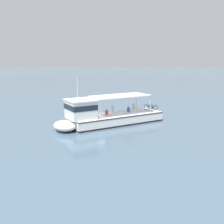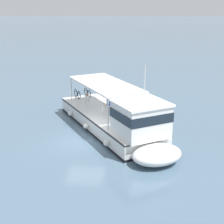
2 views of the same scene
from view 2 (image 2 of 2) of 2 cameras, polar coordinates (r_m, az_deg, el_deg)
ground_plane at (r=22.16m, az=-4.62°, el=-4.91°), size 400.00×400.00×0.00m
ferry_main at (r=22.58m, az=1.14°, el=-1.65°), size 9.31×12.44×5.32m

